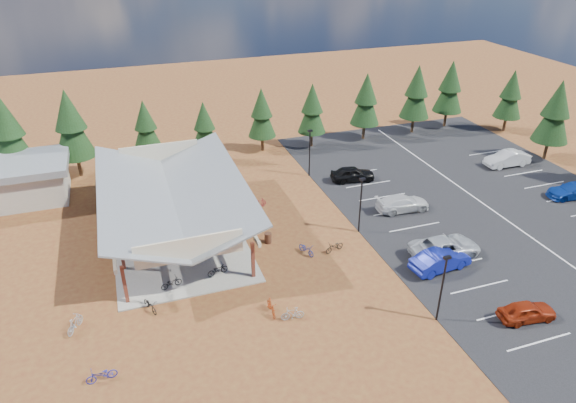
{
  "coord_description": "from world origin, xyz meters",
  "views": [
    {
      "loc": [
        -13.14,
        -32.03,
        23.42
      ],
      "look_at": [
        -0.5,
        4.86,
        2.46
      ],
      "focal_mm": 32.0,
      "sensor_mm": 36.0,
      "label": 1
    }
  ],
  "objects_px": {
    "bike_5": "(202,233)",
    "trash_bin_0": "(268,238)",
    "lamp_post_0": "(443,284)",
    "bike_2": "(139,229)",
    "lamp_post_2": "(310,150)",
    "car_3": "(403,203)",
    "bike_14": "(306,249)",
    "car_1": "(440,260)",
    "lamp_post_1": "(361,201)",
    "car_2": "(445,247)",
    "car_0": "(527,311)",
    "bike_1": "(150,257)",
    "car_4": "(353,174)",
    "trash_bin_1": "(255,226)",
    "bike_3": "(146,205)",
    "bike_15": "(260,204)",
    "car_7": "(573,190)",
    "car_9": "(507,159)",
    "bike_10": "(101,375)",
    "bike_11": "(271,307)",
    "bike_6": "(185,207)",
    "bike_4": "(218,270)",
    "bike_pavilion": "(172,193)",
    "outbuilding": "(10,182)",
    "bike_13": "(293,314)",
    "bike_16": "(335,247)",
    "bike_8": "(150,305)",
    "bike_0": "(171,283)",
    "bike_9": "(75,324)",
    "bike_7": "(190,186)"
  },
  "relations": [
    {
      "from": "bike_15",
      "to": "car_4",
      "type": "height_order",
      "value": "car_4"
    },
    {
      "from": "car_0",
      "to": "car_4",
      "type": "xyz_separation_m",
      "value": [
        -1.88,
        23.25,
        0.11
      ]
    },
    {
      "from": "bike_2",
      "to": "car_7",
      "type": "distance_m",
      "value": 41.13
    },
    {
      "from": "lamp_post_0",
      "to": "car_7",
      "type": "height_order",
      "value": "lamp_post_0"
    },
    {
      "from": "bike_8",
      "to": "car_9",
      "type": "relative_size",
      "value": 0.34
    },
    {
      "from": "lamp_post_0",
      "to": "bike_0",
      "type": "relative_size",
      "value": 3.23
    },
    {
      "from": "bike_10",
      "to": "bike_11",
      "type": "height_order",
      "value": "bike_11"
    },
    {
      "from": "bike_5",
      "to": "trash_bin_0",
      "type": "bearing_deg",
      "value": -103.58
    },
    {
      "from": "bike_2",
      "to": "bike_5",
      "type": "distance_m",
      "value": 5.6
    },
    {
      "from": "lamp_post_0",
      "to": "bike_10",
      "type": "distance_m",
      "value": 21.66
    },
    {
      "from": "car_0",
      "to": "bike_2",
      "type": "bearing_deg",
      "value": 57.06
    },
    {
      "from": "bike_pavilion",
      "to": "trash_bin_0",
      "type": "bearing_deg",
      "value": -30.55
    },
    {
      "from": "bike_0",
      "to": "bike_15",
      "type": "distance_m",
      "value": 13.54
    },
    {
      "from": "trash_bin_1",
      "to": "lamp_post_1",
      "type": "bearing_deg",
      "value": -19.63
    },
    {
      "from": "lamp_post_2",
      "to": "bike_9",
      "type": "height_order",
      "value": "lamp_post_2"
    },
    {
      "from": "lamp_post_1",
      "to": "car_2",
      "type": "xyz_separation_m",
      "value": [
        4.83,
        -5.65,
        -2.13
      ]
    },
    {
      "from": "bike_pavilion",
      "to": "bike_5",
      "type": "xyz_separation_m",
      "value": [
        1.97,
        -1.79,
        -3.28
      ]
    },
    {
      "from": "bike_13",
      "to": "bike_9",
      "type": "bearing_deg",
      "value": -98.3
    },
    {
      "from": "car_1",
      "to": "bike_8",
      "type": "bearing_deg",
      "value": 76.92
    },
    {
      "from": "bike_13",
      "to": "lamp_post_0",
      "type": "bearing_deg",
      "value": 77.43
    },
    {
      "from": "lamp_post_2",
      "to": "car_3",
      "type": "height_order",
      "value": "lamp_post_2"
    },
    {
      "from": "bike_8",
      "to": "bike_14",
      "type": "bearing_deg",
      "value": -8.89
    },
    {
      "from": "bike_10",
      "to": "car_3",
      "type": "distance_m",
      "value": 29.62
    },
    {
      "from": "lamp_post_1",
      "to": "bike_16",
      "type": "xyz_separation_m",
      "value": [
        -3.23,
        -2.2,
        -2.51
      ]
    },
    {
      "from": "trash_bin_1",
      "to": "bike_1",
      "type": "relative_size",
      "value": 0.6
    },
    {
      "from": "bike_14",
      "to": "bike_pavilion",
      "type": "bearing_deg",
      "value": 124.32
    },
    {
      "from": "bike_14",
      "to": "car_1",
      "type": "bearing_deg",
      "value": -50.84
    },
    {
      "from": "bike_1",
      "to": "bike_9",
      "type": "relative_size",
      "value": 0.83
    },
    {
      "from": "bike_16",
      "to": "car_3",
      "type": "height_order",
      "value": "car_3"
    },
    {
      "from": "bike_4",
      "to": "car_3",
      "type": "relative_size",
      "value": 0.33
    },
    {
      "from": "lamp_post_2",
      "to": "car_9",
      "type": "relative_size",
      "value": 1.02
    },
    {
      "from": "bike_16",
      "to": "bike_15",
      "type": "bearing_deg",
      "value": -174.71
    },
    {
      "from": "lamp_post_2",
      "to": "bike_10",
      "type": "height_order",
      "value": "lamp_post_2"
    },
    {
      "from": "bike_5",
      "to": "car_7",
      "type": "height_order",
      "value": "car_7"
    },
    {
      "from": "lamp_post_0",
      "to": "bike_2",
      "type": "relative_size",
      "value": 2.88
    },
    {
      "from": "bike_11",
      "to": "car_1",
      "type": "distance_m",
      "value": 13.82
    },
    {
      "from": "bike_9",
      "to": "car_4",
      "type": "distance_m",
      "value": 30.47
    },
    {
      "from": "bike_2",
      "to": "bike_10",
      "type": "relative_size",
      "value": 1.0
    },
    {
      "from": "car_0",
      "to": "bike_1",
      "type": "bearing_deg",
      "value": 63.89
    },
    {
      "from": "bike_6",
      "to": "car_0",
      "type": "height_order",
      "value": "car_0"
    },
    {
      "from": "car_2",
      "to": "car_1",
      "type": "bearing_deg",
      "value": 137.65
    },
    {
      "from": "bike_pavilion",
      "to": "bike_10",
      "type": "relative_size",
      "value": 10.88
    },
    {
      "from": "bike_0",
      "to": "car_0",
      "type": "xyz_separation_m",
      "value": [
        22.12,
        -11.12,
        0.19
      ]
    },
    {
      "from": "bike_pavilion",
      "to": "outbuilding",
      "type": "height_order",
      "value": "bike_pavilion"
    },
    {
      "from": "trash_bin_1",
      "to": "bike_3",
      "type": "bearing_deg",
      "value": 142.09
    },
    {
      "from": "car_2",
      "to": "bike_14",
      "type": "bearing_deg",
      "value": 71.06
    },
    {
      "from": "lamp_post_0",
      "to": "bike_10",
      "type": "relative_size",
      "value": 2.88
    },
    {
      "from": "lamp_post_2",
      "to": "bike_13",
      "type": "xyz_separation_m",
      "value": [
        -9.18,
        -20.83,
        -2.49
      ]
    },
    {
      "from": "bike_11",
      "to": "lamp_post_1",
      "type": "bearing_deg",
      "value": 37.2
    },
    {
      "from": "bike_7",
      "to": "bike_11",
      "type": "bearing_deg",
      "value": 166.86
    }
  ]
}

